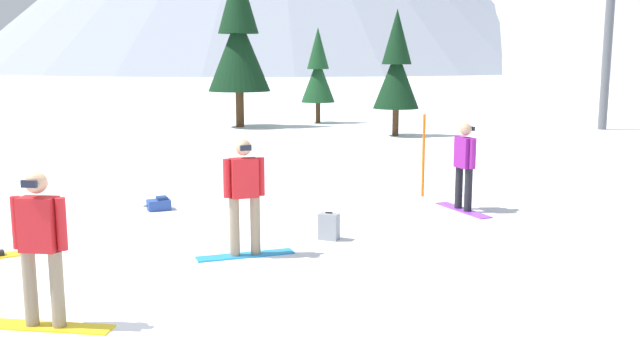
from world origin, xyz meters
TOP-DOWN VIEW (x-y plane):
  - ground_plane at (0.00, 0.00)m, footprint 800.00×800.00m
  - snowboarder_foreground at (-0.64, -1.23)m, footprint 1.52×0.76m
  - snowboarder_midground at (-0.24, 2.21)m, footprint 1.23×1.28m
  - snowboarder_background at (1.81, 6.88)m, footprint 1.38×1.22m
  - backpack_grey at (0.45, 3.67)m, footprint 0.34×0.29m
  - backpack_blue at (-3.58, 4.20)m, footprint 0.53×0.55m
  - trail_marker_pole at (0.62, 7.92)m, footprint 0.06×0.06m
  - pine_tree_tall at (-4.31, 19.10)m, footprint 1.77×1.77m
  - pine_tree_slender at (-11.74, 19.41)m, footprint 2.71×2.71m
  - pine_tree_short at (-9.56, 22.70)m, footprint 1.58×1.58m

SIDE VIEW (x-z plane):
  - ground_plane at x=0.00m, z-range 0.00..0.00m
  - backpack_blue at x=-3.58m, z-range -0.02..0.25m
  - backpack_grey at x=0.45m, z-range -0.02..0.45m
  - trail_marker_pole at x=0.62m, z-range 0.00..1.79m
  - snowboarder_background at x=1.81m, z-range 0.05..1.78m
  - snowboarder_foreground at x=-0.64m, z-range 0.05..1.82m
  - snowboarder_midground at x=-0.24m, z-range 0.06..1.84m
  - pine_tree_short at x=-9.56m, z-range 0.20..4.60m
  - pine_tree_tall at x=-4.31m, z-range 0.22..5.06m
  - pine_tree_slender at x=-11.74m, z-range 0.32..7.43m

